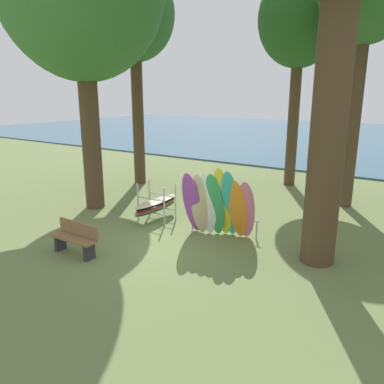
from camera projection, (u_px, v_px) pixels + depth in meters
name	position (u px, v px, depth m)	size (l,w,h in m)	color
ground_plane	(165.00, 244.00, 10.61)	(80.00, 80.00, 0.00)	olive
lake_water	(364.00, 138.00, 34.63)	(80.00, 36.00, 0.10)	#38607A
tree_far_left_back	(134.00, 17.00, 15.93)	(3.42, 3.42, 9.30)	#4C3823
tree_deep_back	(300.00, 21.00, 15.64)	(3.46, 3.46, 9.07)	#4C3823
leaning_board_pile	(218.00, 206.00, 10.77)	(2.22, 1.44, 2.19)	purple
board_storage_rack	(156.00, 205.00, 12.49)	(1.15, 2.13, 1.25)	#9EA0A5
park_bench	(75.00, 238.00, 9.86)	(1.40, 0.42, 0.85)	#2D2D33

